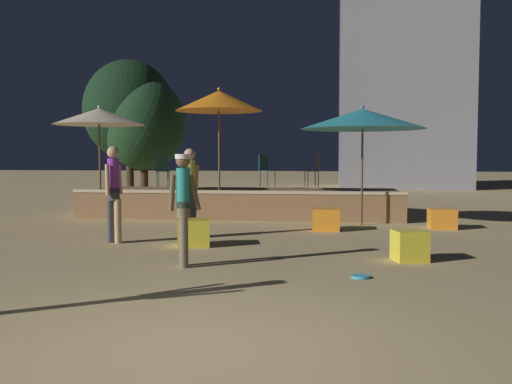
{
  "coord_description": "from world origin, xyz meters",
  "views": [
    {
      "loc": [
        1.2,
        -4.58,
        1.61
      ],
      "look_at": [
        0.0,
        4.4,
        1.05
      ],
      "focal_mm": 40.0,
      "sensor_mm": 36.0,
      "label": 1
    }
  ],
  "objects": [
    {
      "name": "person_1",
      "position": [
        -2.84,
        5.6,
        1.0
      ],
      "size": [
        0.3,
        0.47,
        1.81
      ],
      "rotation": [
        0.0,
        0.0,
        2.86
      ],
      "color": "tan",
      "rests_on": "ground"
    },
    {
      "name": "cube_seat_3",
      "position": [
        1.08,
        7.97,
        0.24
      ],
      "size": [
        0.59,
        0.59,
        0.48
      ],
      "rotation": [
        0.0,
        0.0,
        -0.0
      ],
      "color": "orange",
      "rests_on": "ground"
    },
    {
      "name": "wooden_deck",
      "position": [
        -1.25,
        11.01,
        0.35
      ],
      "size": [
        8.51,
        3.05,
        0.77
      ],
      "color": "olive",
      "rests_on": "ground"
    },
    {
      "name": "background_tree_1",
      "position": [
        -5.62,
        15.53,
        2.82
      ],
      "size": [
        3.07,
        3.07,
        4.52
      ],
      "color": "#3D2B1C",
      "rests_on": "ground"
    },
    {
      "name": "cube_seat_1",
      "position": [
        2.4,
        4.43,
        0.24
      ],
      "size": [
        0.57,
        0.57,
        0.48
      ],
      "rotation": [
        0.0,
        0.0,
        0.23
      ],
      "color": "yellow",
      "rests_on": "ground"
    },
    {
      "name": "cube_seat_2",
      "position": [
        -1.28,
        5.44,
        0.24
      ],
      "size": [
        0.68,
        0.68,
        0.49
      ],
      "rotation": [
        0.0,
        0.0,
        0.22
      ],
      "color": "yellow",
      "rests_on": "ground"
    },
    {
      "name": "background_tree_0",
      "position": [
        -6.25,
        15.77,
        3.33
      ],
      "size": [
        3.35,
        3.35,
        5.18
      ],
      "color": "#3D2B1C",
      "rests_on": "ground"
    },
    {
      "name": "bistro_chair_2",
      "position": [
        0.72,
        11.45,
        1.31
      ],
      "size": [
        0.44,
        0.43,
        0.9
      ],
      "rotation": [
        0.0,
        0.0,
        5.04
      ],
      "color": "#47474C",
      "rests_on": "wooden_deck"
    },
    {
      "name": "bistro_chair_1",
      "position": [
        -3.47,
        10.75,
        1.31
      ],
      "size": [
        0.41,
        0.41,
        0.9
      ],
      "rotation": [
        0.0,
        0.0,
        3.29
      ],
      "color": "#1E4C47",
      "rests_on": "wooden_deck"
    },
    {
      "name": "patio_umbrella_0",
      "position": [
        -1.62,
        9.54,
        3.01
      ],
      "size": [
        2.19,
        2.19,
        3.35
      ],
      "color": "brown",
      "rests_on": "ground"
    },
    {
      "name": "person_0",
      "position": [
        -1.61,
        6.48,
        0.98
      ],
      "size": [
        0.32,
        0.43,
        1.78
      ],
      "rotation": [
        0.0,
        0.0,
        2.55
      ],
      "color": "#3F3F47",
      "rests_on": "ground"
    },
    {
      "name": "patio_umbrella_2",
      "position": [
        -4.78,
        9.54,
        2.65
      ],
      "size": [
        2.33,
        2.33,
        2.94
      ],
      "color": "brown",
      "rests_on": "ground"
    },
    {
      "name": "distant_building",
      "position": [
        4.82,
        26.44,
        5.31
      ],
      "size": [
        6.52,
        4.98,
        10.63
      ],
      "color": "gray",
      "rests_on": "ground"
    },
    {
      "name": "person_2",
      "position": [
        -0.95,
        3.51,
        0.92
      ],
      "size": [
        0.48,
        0.28,
        1.66
      ],
      "rotation": [
        0.0,
        0.0,
        5.0
      ],
      "color": "#72664C",
      "rests_on": "ground"
    },
    {
      "name": "frisbee_disc",
      "position": [
        1.59,
        3.06,
        0.02
      ],
      "size": [
        0.25,
        0.25,
        0.03
      ],
      "color": "#33B2D8",
      "rests_on": "ground"
    },
    {
      "name": "ground_plane",
      "position": [
        0.0,
        0.0,
        0.0
      ],
      "size": [
        120.0,
        120.0,
        0.0
      ],
      "primitive_type": "plane",
      "color": "tan"
    },
    {
      "name": "patio_umbrella_1",
      "position": [
        1.9,
        9.05,
        2.5
      ],
      "size": [
        2.95,
        2.95,
        2.82
      ],
      "color": "brown",
      "rests_on": "ground"
    },
    {
      "name": "cube_seat_4",
      "position": [
        3.67,
        8.64,
        0.22
      ],
      "size": [
        0.58,
        0.58,
        0.45
      ],
      "rotation": [
        0.0,
        0.0,
        -0.0
      ],
      "color": "orange",
      "rests_on": "ground"
    },
    {
      "name": "bistro_chair_0",
      "position": [
        -0.71,
        11.75,
        1.31
      ],
      "size": [
        0.48,
        0.48,
        0.9
      ],
      "rotation": [
        0.0,
        0.0,
        0.9
      ],
      "color": "#1E4C47",
      "rests_on": "wooden_deck"
    }
  ]
}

